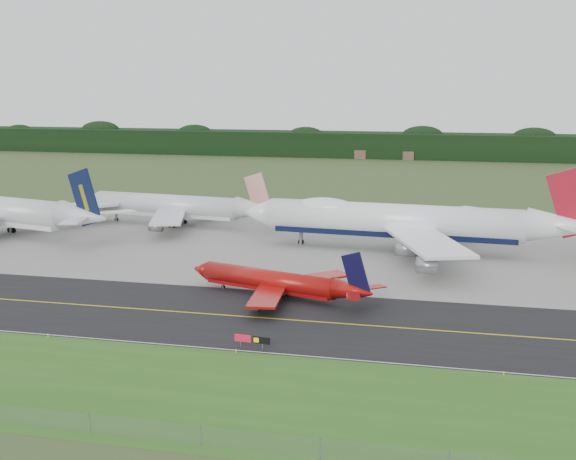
# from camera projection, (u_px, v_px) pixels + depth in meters

# --- Properties ---
(ground) EXTENTS (600.00, 600.00, 0.00)m
(ground) POSITION_uv_depth(u_px,v_px,m) (270.00, 311.00, 126.30)
(ground) COLOR #394520
(ground) RESTS_ON ground
(grass_verge) EXTENTS (400.00, 30.00, 0.01)m
(grass_verge) POSITION_uv_depth(u_px,v_px,m) (191.00, 392.00, 92.88)
(grass_verge) COLOR #305B1A
(grass_verge) RESTS_ON ground
(taxiway) EXTENTS (400.00, 32.00, 0.02)m
(taxiway) POSITION_uv_depth(u_px,v_px,m) (264.00, 318.00, 122.48)
(taxiway) COLOR black
(taxiway) RESTS_ON ground
(apron) EXTENTS (400.00, 78.00, 0.01)m
(apron) POSITION_uv_depth(u_px,v_px,m) (332.00, 248.00, 174.98)
(apron) COLOR gray
(apron) RESTS_ON ground
(taxiway_centreline) EXTENTS (400.00, 0.40, 0.00)m
(taxiway_centreline) POSITION_uv_depth(u_px,v_px,m) (264.00, 318.00, 122.47)
(taxiway_centreline) COLOR gold
(taxiway_centreline) RESTS_ON taxiway
(taxiway_edge_line) EXTENTS (400.00, 0.25, 0.00)m
(taxiway_edge_line) POSITION_uv_depth(u_px,v_px,m) (232.00, 350.00, 107.68)
(taxiway_edge_line) COLOR silver
(taxiway_edge_line) RESTS_ON taxiway
(perimeter_fence) EXTENTS (320.00, 0.10, 320.00)m
(perimeter_fence) POSITION_uv_depth(u_px,v_px,m) (145.00, 430.00, 80.28)
(perimeter_fence) COLOR slate
(perimeter_fence) RESTS_ON ground
(horizon_treeline) EXTENTS (700.00, 25.00, 12.00)m
(horizon_treeline) POSITION_uv_depth(u_px,v_px,m) (419.00, 147.00, 386.66)
(horizon_treeline) COLOR black
(horizon_treeline) RESTS_ON ground
(jet_ba_747) EXTENTS (76.20, 62.93, 19.15)m
(jet_ba_747) POSITION_uv_depth(u_px,v_px,m) (407.00, 221.00, 170.16)
(jet_ba_747) COLOR white
(jet_ba_747) RESTS_ON ground
(jet_red_737) EXTENTS (34.46, 27.37, 9.53)m
(jet_red_737) POSITION_uv_depth(u_px,v_px,m) (279.00, 282.00, 133.82)
(jet_red_737) COLOR #990D0B
(jet_red_737) RESTS_ON ground
(jet_star_tail) EXTENTS (54.77, 45.51, 14.44)m
(jet_star_tail) POSITION_uv_depth(u_px,v_px,m) (177.00, 207.00, 202.01)
(jet_star_tail) COLOR silver
(jet_star_tail) RESTS_ON ground
(taxiway_sign) EXTENTS (5.12, 0.68, 1.71)m
(taxiway_sign) POSITION_uv_depth(u_px,v_px,m) (252.00, 339.00, 108.34)
(taxiway_sign) COLOR slate
(taxiway_sign) RESTS_ON ground
(edge_marker_left) EXTENTS (0.16, 0.16, 0.50)m
(edge_marker_left) POSITION_uv_depth(u_px,v_px,m) (48.00, 336.00, 113.11)
(edge_marker_left) COLOR yellow
(edge_marker_left) RESTS_ON ground
(edge_marker_center) EXTENTS (0.16, 0.16, 0.50)m
(edge_marker_center) POSITION_uv_depth(u_px,v_px,m) (236.00, 351.00, 106.48)
(edge_marker_center) COLOR yellow
(edge_marker_center) RESTS_ON ground
(edge_marker_right) EXTENTS (0.16, 0.16, 0.50)m
(edge_marker_right) POSITION_uv_depth(u_px,v_px,m) (504.00, 373.00, 98.28)
(edge_marker_right) COLOR yellow
(edge_marker_right) RESTS_ON ground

